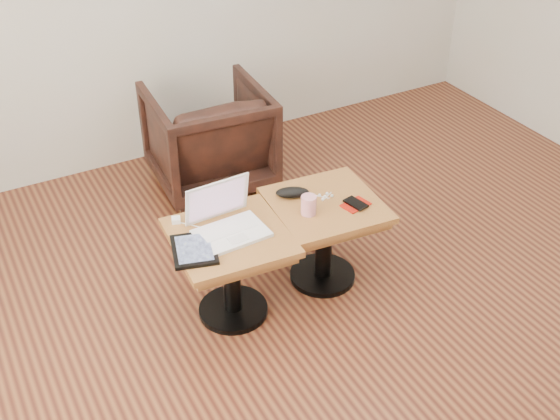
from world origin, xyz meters
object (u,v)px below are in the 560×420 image
side_table_right (325,222)px  laptop (227,222)px  striped_cup (309,205)px  side_table_left (231,255)px  armchair (209,137)px

side_table_right → laptop: laptop is taller
side_table_right → striped_cup: striped_cup is taller
side_table_left → laptop: 0.17m
side_table_left → armchair: bearing=75.1°
striped_cup → side_table_right: bearing=18.5°
side_table_right → striped_cup: (-0.12, -0.04, 0.16)m
armchair → side_table_left: bearing=75.3°
side_table_right → laptop: size_ratio=1.69×
side_table_left → striped_cup: striped_cup is taller
side_table_left → striped_cup: 0.43m
laptop → striped_cup: bearing=-11.6°
side_table_left → side_table_right: (0.52, 0.02, 0.00)m
armchair → striped_cup: bearing=94.4°
side_table_left → side_table_right: size_ratio=0.99×
laptop → armchair: (0.39, 1.11, -0.20)m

